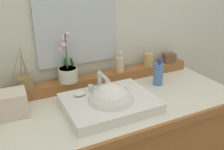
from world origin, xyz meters
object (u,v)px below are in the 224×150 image
object	(u,v)px
soap_dispenser	(120,64)
trinket_box	(169,58)
tissue_box	(14,103)
lotion_bottle	(158,74)
tumbler_cup	(148,60)
soap_bar	(80,94)
sink_basin	(110,105)
reed_diffuser	(25,83)
potted_plant	(68,71)

from	to	relation	value
soap_dispenser	trinket_box	size ratio (longest dim) A/B	1.63
tissue_box	trinket_box	bearing A→B (deg)	7.59
trinket_box	lotion_bottle	size ratio (longest dim) A/B	0.47
tumbler_cup	lotion_bottle	bearing A→B (deg)	-102.44
trinket_box	lotion_bottle	xyz separation A→B (m)	(-0.22, -0.17, -0.02)
soap_bar	trinket_box	distance (m)	0.78
sink_basin	tissue_box	world-z (taller)	sink_basin
tumbler_cup	tissue_box	distance (m)	0.93
soap_bar	tumbler_cup	bearing A→B (deg)	18.77
sink_basin	lotion_bottle	world-z (taller)	lotion_bottle
lotion_bottle	sink_basin	bearing A→B (deg)	-161.57
soap_dispenser	tumbler_cup	world-z (taller)	soap_dispenser
soap_bar	tissue_box	world-z (taller)	tissue_box
tissue_box	lotion_bottle	bearing A→B (deg)	-1.53
soap_dispenser	tumbler_cup	xyz separation A→B (m)	(0.23, 0.01, -0.01)
soap_dispenser	reed_diffuser	bearing A→B (deg)	179.14
soap_bar	tumbler_cup	xyz separation A→B (m)	(0.58, 0.20, 0.05)
sink_basin	tumbler_cup	world-z (taller)	sink_basin
lotion_bottle	reed_diffuser	bearing A→B (deg)	167.75
soap_dispenser	reed_diffuser	distance (m)	0.60
sink_basin	reed_diffuser	world-z (taller)	reed_diffuser
soap_dispenser	lotion_bottle	distance (m)	0.26
soap_dispenser	tumbler_cup	distance (m)	0.23
sink_basin	potted_plant	xyz separation A→B (m)	(-0.14, 0.31, 0.11)
tumbler_cup	reed_diffuser	distance (m)	0.83
soap_dispenser	trinket_box	xyz separation A→B (m)	(0.41, 0.01, -0.02)
potted_plant	reed_diffuser	size ratio (longest dim) A/B	1.24
potted_plant	tumbler_cup	distance (m)	0.58
potted_plant	tissue_box	xyz separation A→B (m)	(-0.33, -0.15, -0.06)
soap_dispenser	tissue_box	xyz separation A→B (m)	(-0.68, -0.14, -0.05)
soap_bar	tumbler_cup	size ratio (longest dim) A/B	0.78
sink_basin	lotion_bottle	distance (m)	0.43
lotion_bottle	tissue_box	world-z (taller)	lotion_bottle
soap_dispenser	sink_basin	bearing A→B (deg)	-125.67
trinket_box	tissue_box	xyz separation A→B (m)	(-1.09, -0.15, -0.03)
reed_diffuser	potted_plant	bearing A→B (deg)	-0.61
trinket_box	tissue_box	bearing A→B (deg)	-163.98
tumbler_cup	reed_diffuser	world-z (taller)	reed_diffuser
sink_basin	tissue_box	distance (m)	0.49
potted_plant	tumbler_cup	bearing A→B (deg)	0.38
soap_bar	soap_dispenser	distance (m)	0.40
tumbler_cup	trinket_box	bearing A→B (deg)	-1.40
reed_diffuser	soap_dispenser	bearing A→B (deg)	-0.86
reed_diffuser	tumbler_cup	bearing A→B (deg)	0.08
tissue_box	potted_plant	bearing A→B (deg)	23.84
soap_bar	lotion_bottle	distance (m)	0.54
soap_dispenser	soap_bar	bearing A→B (deg)	-151.73
reed_diffuser	tissue_box	world-z (taller)	reed_diffuser
tissue_box	sink_basin	bearing A→B (deg)	-18.88
trinket_box	lotion_bottle	distance (m)	0.28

